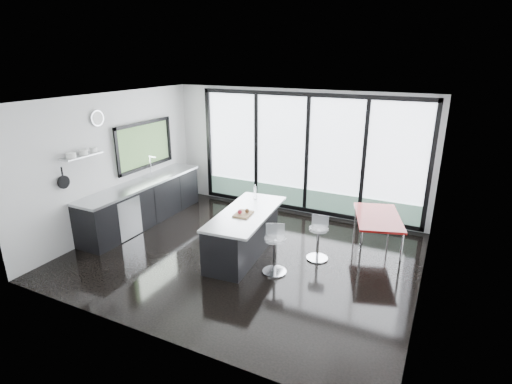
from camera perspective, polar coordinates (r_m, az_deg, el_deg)
The scene contains 11 objects.
floor at distance 7.43m, azimuth -1.74°, elevation -8.99°, with size 6.00×5.00×0.00m, color black.
ceiling at distance 6.60m, azimuth -1.98°, elevation 13.03°, with size 6.00×5.00×0.00m, color white.
wall_back at distance 8.99m, azimuth 7.12°, elevation 4.60°, with size 6.00×0.09×2.80m.
wall_front at distance 4.97m, azimuth -15.60°, elevation -6.53°, with size 6.00×0.00×2.80m, color silver.
wall_left at distance 8.79m, azimuth -18.45°, elevation 5.38°, with size 0.26×5.00×2.80m.
wall_right at distance 6.15m, azimuth 23.70°, elevation -2.50°, with size 0.00×5.00×2.80m, color silver.
counter_cabinets at distance 8.98m, azimuth -15.79°, elevation -1.41°, with size 0.69×3.24×1.36m.
island at distance 7.30m, azimuth -1.87°, elevation -5.78°, with size 1.04×2.11×1.09m.
bar_stool_near at distance 6.73m, azimuth 2.69°, elevation -9.01°, with size 0.41×0.41×0.65m, color silver.
bar_stool_far at distance 7.24m, azimuth 8.83°, elevation -7.26°, with size 0.39×0.39×0.62m, color silver.
red_table at distance 7.71m, azimuth 16.79°, elevation -5.79°, with size 0.77×1.34×0.72m, color maroon.
Camera 1 is at (3.10, -5.78, 3.48)m, focal length 28.00 mm.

